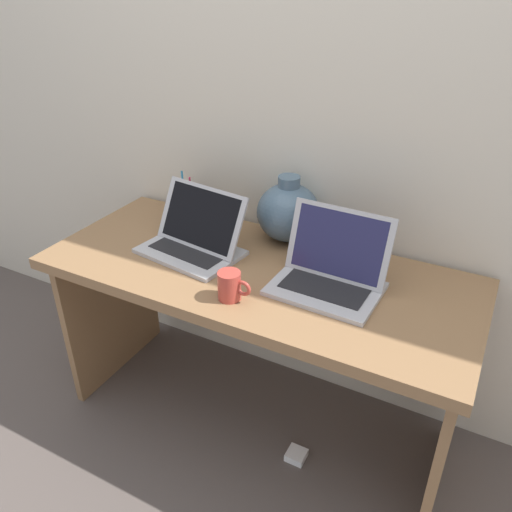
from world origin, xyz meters
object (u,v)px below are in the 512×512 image
(laptop_left, at_px, (195,236))
(laptop_right, at_px, (332,268))
(pen_cup, at_px, (188,203))
(green_vase, at_px, (288,212))
(power_brick, at_px, (296,455))
(coffee_mug, at_px, (230,286))

(laptop_left, bearing_deg, laptop_right, 1.11)
(laptop_left, relative_size, laptop_right, 1.10)
(pen_cup, bearing_deg, green_vase, 1.76)
(pen_cup, distance_m, power_brick, 1.06)
(pen_cup, bearing_deg, power_brick, -27.37)
(pen_cup, xyz_separation_m, power_brick, (0.66, -0.34, -0.75))
(laptop_right, relative_size, pen_cup, 1.77)
(laptop_left, xyz_separation_m, pen_cup, (-0.19, 0.22, 0.00))
(laptop_right, distance_m, power_brick, 0.77)
(coffee_mug, xyz_separation_m, power_brick, (0.21, 0.09, -0.74))
(green_vase, bearing_deg, pen_cup, -178.24)
(laptop_left, distance_m, coffee_mug, 0.34)
(laptop_right, height_order, pen_cup, laptop_right)
(green_vase, bearing_deg, coffee_mug, -88.32)
(coffee_mug, bearing_deg, power_brick, 22.60)
(green_vase, bearing_deg, laptop_left, -136.69)
(green_vase, xyz_separation_m, pen_cup, (-0.44, -0.01, -0.05))
(laptop_left, xyz_separation_m, coffee_mug, (0.26, -0.21, -0.01))
(green_vase, distance_m, coffee_mug, 0.45)
(coffee_mug, xyz_separation_m, pen_cup, (-0.45, 0.43, 0.02))
(laptop_right, bearing_deg, power_brick, -104.15)
(laptop_left, height_order, green_vase, green_vase)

